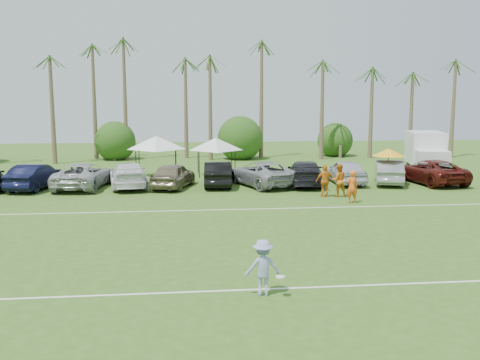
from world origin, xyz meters
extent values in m
plane|color=#365B1B|center=(0.00, 0.00, 0.00)|extent=(120.00, 120.00, 0.00)
cube|color=white|center=(0.00, 2.00, 0.01)|extent=(80.00, 0.10, 0.01)
cube|color=white|center=(0.00, 14.00, 0.01)|extent=(80.00, 0.10, 0.01)
cone|color=brown|center=(-12.00, 38.00, 5.00)|extent=(0.44, 0.44, 10.00)
cone|color=brown|center=(-8.00, 38.00, 5.50)|extent=(0.44, 0.44, 11.00)
cone|color=brown|center=(-4.00, 38.00, 4.00)|extent=(0.44, 0.44, 8.00)
cone|color=brown|center=(0.00, 38.00, 4.50)|extent=(0.44, 0.44, 9.00)
cone|color=brown|center=(4.00, 38.00, 5.00)|extent=(0.44, 0.44, 10.00)
cone|color=brown|center=(8.00, 38.00, 5.50)|extent=(0.44, 0.44, 11.00)
cone|color=brown|center=(13.00, 38.00, 4.00)|extent=(0.44, 0.44, 8.00)
cone|color=brown|center=(18.00, 38.00, 4.50)|extent=(0.44, 0.44, 9.00)
cone|color=brown|center=(23.00, 38.00, 5.00)|extent=(0.44, 0.44, 10.00)
cone|color=brown|center=(27.00, 38.00, 5.50)|extent=(0.44, 0.44, 11.00)
cylinder|color=brown|center=(-6.00, 39.00, 0.70)|extent=(0.30, 0.30, 1.40)
sphere|color=#1F4513|center=(-6.00, 39.00, 1.80)|extent=(4.00, 4.00, 4.00)
cylinder|color=brown|center=(6.00, 39.00, 0.70)|extent=(0.30, 0.30, 1.40)
sphere|color=#1F4513|center=(6.00, 39.00, 1.80)|extent=(4.00, 4.00, 4.00)
cylinder|color=brown|center=(16.00, 39.00, 0.70)|extent=(0.30, 0.30, 1.40)
sphere|color=#1F4513|center=(16.00, 39.00, 1.80)|extent=(4.00, 4.00, 4.00)
imported|color=orange|center=(9.79, 15.16, 0.91)|extent=(0.69, 0.47, 1.82)
imported|color=orange|center=(9.61, 17.13, 0.99)|extent=(0.97, 0.76, 1.97)
imported|color=orange|center=(8.79, 17.16, 0.95)|extent=(1.12, 0.47, 1.91)
cube|color=silver|center=(19.34, 26.59, 2.01)|extent=(3.55, 5.00, 2.46)
cube|color=silver|center=(18.52, 23.55, 1.03)|extent=(2.64, 2.30, 2.06)
cube|color=black|center=(18.33, 22.84, 0.74)|extent=(2.26, 0.88, 0.98)
cube|color=#E5590C|center=(20.54, 26.26, 1.57)|extent=(0.43, 1.52, 0.88)
cylinder|color=black|center=(17.62, 24.00, 0.44)|extent=(0.52, 0.93, 0.88)
cylinder|color=black|center=(19.52, 23.48, 0.44)|extent=(0.52, 0.93, 0.88)
cylinder|color=black|center=(18.71, 27.98, 0.44)|extent=(0.52, 0.93, 0.88)
cylinder|color=black|center=(20.60, 27.47, 0.44)|extent=(0.52, 0.93, 0.88)
cylinder|color=black|center=(-2.95, 25.61, 1.02)|extent=(0.06, 0.06, 2.03)
cylinder|color=black|center=(-0.10, 25.61, 1.02)|extent=(0.06, 0.06, 2.03)
cylinder|color=black|center=(-2.95, 28.46, 1.02)|extent=(0.06, 0.06, 2.03)
cylinder|color=black|center=(-0.10, 28.46, 1.02)|extent=(0.06, 0.06, 2.03)
pyramid|color=white|center=(-1.52, 27.03, 3.05)|extent=(4.39, 4.39, 1.02)
cylinder|color=black|center=(1.62, 25.81, 0.95)|extent=(0.06, 0.06, 1.91)
cylinder|color=black|center=(4.29, 25.81, 0.95)|extent=(0.06, 0.06, 1.91)
cylinder|color=black|center=(1.62, 28.47, 0.95)|extent=(0.06, 0.06, 1.91)
cylinder|color=black|center=(4.29, 28.47, 0.95)|extent=(0.06, 0.06, 1.91)
pyramid|color=silver|center=(2.95, 27.14, 2.86)|extent=(4.12, 4.12, 0.95)
cylinder|color=black|center=(14.16, 21.01, 1.11)|extent=(0.05, 0.05, 2.23)
cone|color=#F2A919|center=(14.16, 21.01, 2.23)|extent=(2.23, 2.23, 0.51)
imported|color=#909FCC|center=(2.70, 1.56, 0.84)|extent=(1.08, 0.63, 1.67)
cylinder|color=white|center=(3.17, 1.28, 0.63)|extent=(0.27, 0.27, 0.03)
imported|color=black|center=(-9.02, 21.78, 0.83)|extent=(2.78, 5.28, 1.65)
imported|color=#ADADAD|center=(-6.08, 21.97, 0.83)|extent=(3.38, 6.21, 1.65)
imported|color=white|center=(-3.14, 21.92, 0.83)|extent=(3.10, 5.97, 1.65)
imported|color=#776D52|center=(-0.21, 21.48, 0.83)|extent=(3.25, 5.21, 1.65)
imported|color=black|center=(2.73, 21.89, 0.83)|extent=(2.04, 5.11, 1.65)
imported|color=#97989B|center=(5.67, 21.63, 0.83)|extent=(4.60, 6.53, 1.65)
imported|color=black|center=(8.60, 21.58, 0.83)|extent=(3.21, 6.00, 1.65)
imported|color=silver|center=(11.54, 21.93, 0.83)|extent=(2.06, 4.90, 1.65)
imported|color=gray|center=(14.48, 21.61, 0.83)|extent=(3.23, 5.31, 1.65)
imported|color=#53150F|center=(17.41, 21.41, 0.83)|extent=(3.40, 6.22, 1.65)
camera|label=1|loc=(0.40, -13.38, 5.70)|focal=40.00mm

